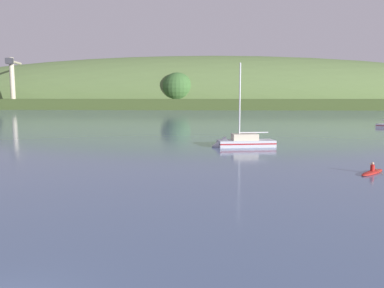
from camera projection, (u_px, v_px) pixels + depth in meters
far_shoreline_hill at (199, 107)px, 205.68m from camera, size 451.55×77.96×53.59m
dockside_crane at (13, 84)px, 176.29m from camera, size 5.30×16.82×23.14m
sailboat_midwater_white at (239, 144)px, 47.26m from camera, size 7.97×3.58×11.12m
canoe_with_paddler at (372, 172)px, 31.06m from camera, size 3.10×3.15×1.02m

